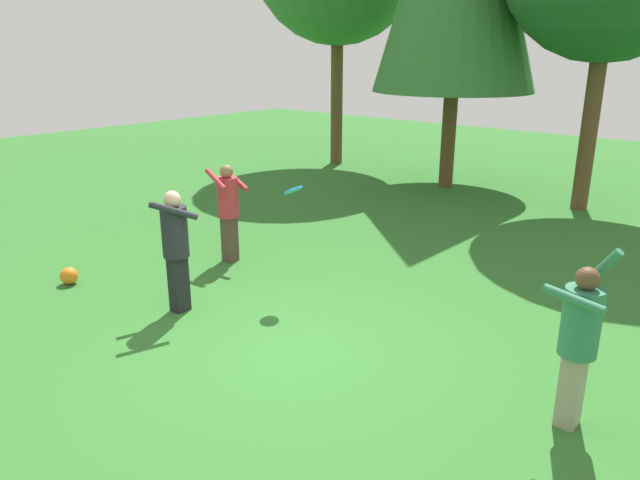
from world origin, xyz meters
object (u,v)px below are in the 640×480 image
ball_orange (69,276)px  person_thrower (579,334)px  person_bystander (175,241)px  person_catcher (228,205)px  frisbee (293,190)px

ball_orange → person_thrower: bearing=10.8°
person_thrower → person_bystander: bearing=18.5°
person_thrower → person_catcher: bearing=-0.2°
person_bystander → ball_orange: bearing=131.2°
person_thrower → person_bystander: 4.89m
ball_orange → person_bystander: bearing=14.2°
person_catcher → ball_orange: (-1.03, -2.25, -0.81)m
person_thrower → person_bystander: size_ratio=1.06×
person_catcher → ball_orange: 2.61m
person_thrower → ball_orange: person_thrower is taller
person_thrower → ball_orange: bearing=19.9°
person_catcher → frisbee: (1.72, -0.29, 0.56)m
person_bystander → ball_orange: size_ratio=6.34×
frisbee → person_thrower: bearing=-9.1°
person_catcher → frisbee: person_catcher is taller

